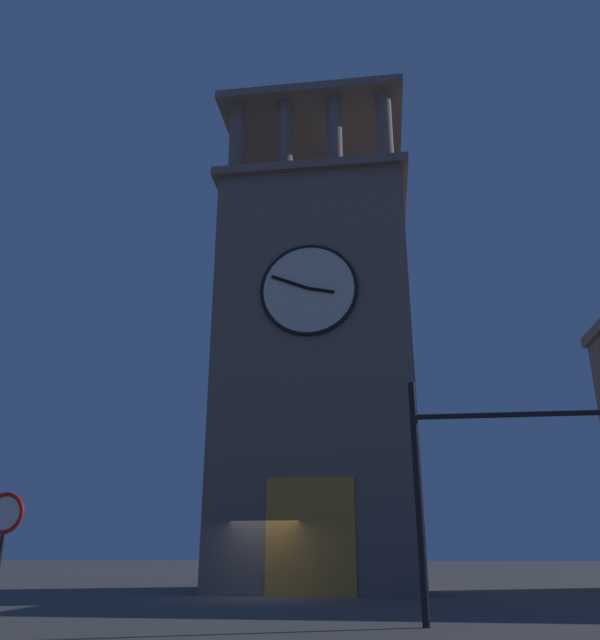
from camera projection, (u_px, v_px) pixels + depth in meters
ground_plane at (259, 598)px, 21.17m from camera, size 200.00×200.00×0.00m
clocktower at (318, 365)px, 27.91m from camera, size 8.61×7.29×24.63m
traffic_signal_near at (493, 460)px, 13.68m from camera, size 4.67×0.41×5.08m
no_horn_sign at (3, 523)px, 11.96m from camera, size 0.78×0.14×2.52m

